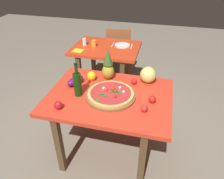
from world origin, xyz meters
TOP-DOWN VIEW (x-y plane):
  - ground_plane at (0.00, 0.00)m, footprint 10.00×10.00m
  - display_table at (0.00, 0.00)m, footprint 1.19×0.89m
  - background_table at (-0.36, 1.16)m, footprint 0.95×0.73m
  - dining_chair at (-0.30, 1.75)m, footprint 0.46×0.46m
  - pizza_board at (0.02, -0.03)m, footprint 0.48×0.48m
  - pizza at (0.02, -0.02)m, footprint 0.44×0.44m
  - wine_bottle at (-0.29, -0.07)m, footprint 0.08×0.08m
  - pineapple_left at (-0.09, 0.30)m, footprint 0.13×0.13m
  - melon at (0.33, 0.33)m, footprint 0.17×0.17m
  - bell_pepper at (-0.26, 0.23)m, footprint 0.10×0.10m
  - eggplant at (-0.39, 0.10)m, footprint 0.17×0.22m
  - tomato_near_board at (-0.38, -0.31)m, footprint 0.07×0.07m
  - tomato_at_corner at (0.35, -0.17)m, footprint 0.07×0.07m
  - tomato_by_bottle at (0.20, 0.26)m, footprint 0.06×0.06m
  - tomato_beside_pepper at (0.41, -0.02)m, footprint 0.07×0.07m
  - drinking_glass_juice at (-0.53, 1.14)m, footprint 0.07×0.07m
  - drinking_glass_water at (-0.68, 1.15)m, footprint 0.06×0.06m
  - dinner_plate at (-0.14, 1.26)m, footprint 0.22×0.22m
  - fork_utensil at (-0.28, 1.26)m, footprint 0.02×0.18m
  - knife_utensil at (0.00, 1.26)m, footprint 0.03×0.18m
  - napkin_folded at (-0.69, 0.93)m, footprint 0.15×0.13m

SIDE VIEW (x-z plane):
  - ground_plane at x=0.00m, z-range 0.00..0.00m
  - dining_chair at x=-0.30m, z-range 0.06..0.91m
  - background_table at x=-0.36m, z-range 0.25..0.99m
  - display_table at x=0.00m, z-range 0.28..1.02m
  - napkin_folded at x=-0.69m, z-range 0.74..0.75m
  - fork_utensil at x=-0.28m, z-range 0.74..0.75m
  - knife_utensil at x=0.00m, z-range 0.74..0.75m
  - dinner_plate at x=-0.14m, z-range 0.74..0.76m
  - pizza_board at x=0.02m, z-range 0.74..0.76m
  - tomato_by_bottle at x=0.20m, z-range 0.74..0.80m
  - tomato_at_corner at x=0.35m, z-range 0.74..0.81m
  - tomato_beside_pepper at x=0.41m, z-range 0.74..0.81m
  - tomato_near_board at x=-0.38m, z-range 0.74..0.81m
  - pizza at x=0.02m, z-range 0.75..0.81m
  - eggplant at x=-0.39m, z-range 0.74..0.83m
  - drinking_glass_juice at x=-0.53m, z-range 0.74..0.83m
  - bell_pepper at x=-0.26m, z-range 0.73..0.84m
  - drinking_glass_water at x=-0.68m, z-range 0.74..0.84m
  - melon at x=0.33m, z-range 0.74..0.91m
  - wine_bottle at x=-0.29m, z-range 0.70..1.03m
  - pineapple_left at x=-0.09m, z-range 0.72..1.07m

